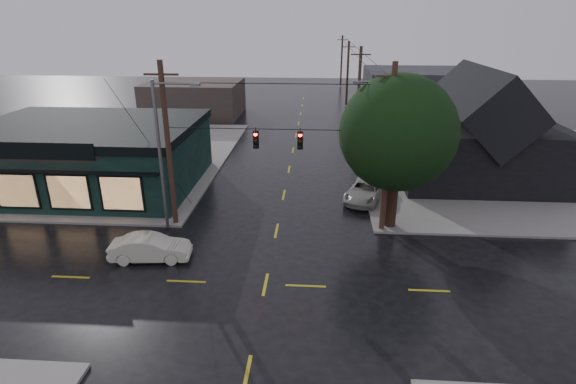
# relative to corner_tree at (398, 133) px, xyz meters

# --- Properties ---
(ground_plane) EXTENTS (160.00, 160.00, 0.00)m
(ground_plane) POSITION_rel_corner_tree_xyz_m (-7.07, -7.00, -6.06)
(ground_plane) COLOR black
(sidewalk_nw) EXTENTS (28.00, 28.00, 0.15)m
(sidewalk_nw) POSITION_rel_corner_tree_xyz_m (-27.07, 13.00, -5.98)
(sidewalk_nw) COLOR gray
(sidewalk_nw) RESTS_ON ground
(sidewalk_ne) EXTENTS (28.00, 28.00, 0.15)m
(sidewalk_ne) POSITION_rel_corner_tree_xyz_m (12.93, 13.00, -5.98)
(sidewalk_ne) COLOR gray
(sidewalk_ne) RESTS_ON ground
(pizza_shop) EXTENTS (16.30, 12.34, 4.90)m
(pizza_shop) POSITION_rel_corner_tree_xyz_m (-22.07, 5.94, -3.50)
(pizza_shop) COLOR black
(pizza_shop) RESTS_ON ground
(ne_building) EXTENTS (12.60, 11.60, 8.75)m
(ne_building) POSITION_rel_corner_tree_xyz_m (7.93, 10.00, -1.59)
(ne_building) COLOR black
(ne_building) RESTS_ON ground
(corner_tree) EXTENTS (6.88, 6.88, 9.37)m
(corner_tree) POSITION_rel_corner_tree_xyz_m (0.00, 0.00, 0.00)
(corner_tree) COLOR black
(corner_tree) RESTS_ON ground
(utility_pole_nw) EXTENTS (2.00, 0.32, 10.15)m
(utility_pole_nw) POSITION_rel_corner_tree_xyz_m (-13.57, -0.50, -6.06)
(utility_pole_nw) COLOR #301E15
(utility_pole_nw) RESTS_ON ground
(utility_pole_ne) EXTENTS (2.00, 0.32, 10.15)m
(utility_pole_ne) POSITION_rel_corner_tree_xyz_m (-0.57, -0.50, -6.06)
(utility_pole_ne) COLOR #301E15
(utility_pole_ne) RESTS_ON ground
(utility_pole_far_a) EXTENTS (2.00, 0.32, 9.65)m
(utility_pole_far_a) POSITION_rel_corner_tree_xyz_m (-0.57, 21.00, -6.06)
(utility_pole_far_a) COLOR #301E15
(utility_pole_far_a) RESTS_ON ground
(utility_pole_far_b) EXTENTS (2.00, 0.32, 9.15)m
(utility_pole_far_b) POSITION_rel_corner_tree_xyz_m (-0.57, 41.00, -6.06)
(utility_pole_far_b) COLOR #301E15
(utility_pole_far_b) RESTS_ON ground
(utility_pole_far_c) EXTENTS (2.00, 0.32, 9.15)m
(utility_pole_far_c) POSITION_rel_corner_tree_xyz_m (-0.57, 61.00, -6.06)
(utility_pole_far_c) COLOR #301E15
(utility_pole_far_c) RESTS_ON ground
(span_signal_assembly) EXTENTS (13.00, 0.48, 1.23)m
(span_signal_assembly) POSITION_rel_corner_tree_xyz_m (-6.97, -0.50, -0.36)
(span_signal_assembly) COLOR black
(span_signal_assembly) RESTS_ON ground
(streetlight_nw) EXTENTS (5.40, 0.30, 9.15)m
(streetlight_nw) POSITION_rel_corner_tree_xyz_m (-13.87, -1.20, -6.06)
(streetlight_nw) COLOR slate
(streetlight_nw) RESTS_ON ground
(streetlight_ne) EXTENTS (5.40, 0.30, 9.15)m
(streetlight_ne) POSITION_rel_corner_tree_xyz_m (-0.07, 0.20, -6.06)
(streetlight_ne) COLOR slate
(streetlight_ne) RESTS_ON ground
(bg_building_west) EXTENTS (12.00, 10.00, 4.40)m
(bg_building_west) POSITION_rel_corner_tree_xyz_m (-21.07, 33.00, -3.86)
(bg_building_west) COLOR #3A2F2A
(bg_building_west) RESTS_ON ground
(bg_building_east) EXTENTS (14.00, 12.00, 5.60)m
(bg_building_east) POSITION_rel_corner_tree_xyz_m (8.93, 38.00, -3.26)
(bg_building_east) COLOR #242328
(bg_building_east) RESTS_ON ground
(sedan_cream) EXTENTS (4.41, 1.91, 1.41)m
(sedan_cream) POSITION_rel_corner_tree_xyz_m (-13.57, -4.97, -5.35)
(sedan_cream) COLOR beige
(sedan_cream) RESTS_ON ground
(suv_silver) EXTENTS (3.90, 5.53, 1.40)m
(suv_silver) POSITION_rel_corner_tree_xyz_m (-1.10, 4.47, -5.36)
(suv_silver) COLOR #A9A79C
(suv_silver) RESTS_ON ground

